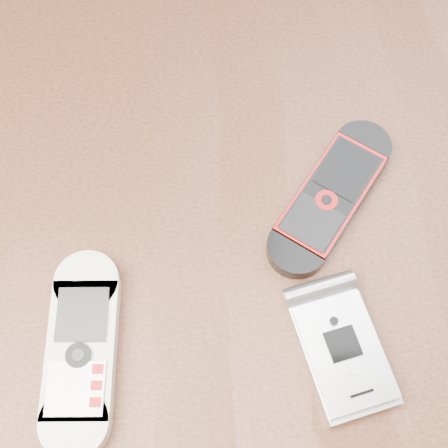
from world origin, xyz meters
TOP-DOWN VIEW (x-y plane):
  - ground at (0.00, 0.00)m, footprint 4.00×4.00m
  - table at (0.00, 0.00)m, footprint 1.20×0.80m
  - nokia_white at (-0.10, -0.09)m, footprint 0.06×0.15m
  - nokia_black_red at (0.09, 0.02)m, footprint 0.13×0.15m
  - motorola_razr at (0.08, -0.10)m, footprint 0.08×0.11m

SIDE VIEW (x-z plane):
  - ground at x=0.00m, z-range 0.00..0.00m
  - table at x=0.00m, z-range 0.27..1.02m
  - nokia_black_red at x=0.09m, z-range 0.75..0.77m
  - motorola_razr at x=0.08m, z-range 0.75..0.77m
  - nokia_white at x=-0.10m, z-range 0.75..0.77m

